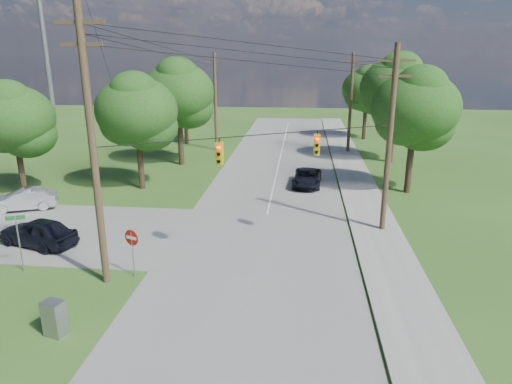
# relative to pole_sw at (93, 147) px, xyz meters

# --- Properties ---
(ground) EXTENTS (140.00, 140.00, 0.00)m
(ground) POSITION_rel_pole_sw_xyz_m (4.60, -0.40, -6.23)
(ground) COLOR #2E541C
(ground) RESTS_ON ground
(main_road) EXTENTS (10.00, 100.00, 0.03)m
(main_road) POSITION_rel_pole_sw_xyz_m (6.60, 4.60, -6.21)
(main_road) COLOR gray
(main_road) RESTS_ON ground
(sidewalk_east) EXTENTS (2.60, 100.00, 0.12)m
(sidewalk_east) POSITION_rel_pole_sw_xyz_m (13.30, 4.60, -6.17)
(sidewalk_east) COLOR #A7A49C
(sidewalk_east) RESTS_ON ground
(pole_sw) EXTENTS (2.00, 0.32, 12.00)m
(pole_sw) POSITION_rel_pole_sw_xyz_m (0.00, 0.00, 0.00)
(pole_sw) COLOR brown
(pole_sw) RESTS_ON ground
(pole_ne) EXTENTS (2.00, 0.32, 10.50)m
(pole_ne) POSITION_rel_pole_sw_xyz_m (13.50, 7.60, -0.76)
(pole_ne) COLOR brown
(pole_ne) RESTS_ON ground
(pole_north_e) EXTENTS (2.00, 0.32, 10.00)m
(pole_north_e) POSITION_rel_pole_sw_xyz_m (13.50, 29.60, -1.10)
(pole_north_e) COLOR brown
(pole_north_e) RESTS_ON ground
(pole_north_w) EXTENTS (2.00, 0.32, 10.00)m
(pole_north_w) POSITION_rel_pole_sw_xyz_m (-0.40, 29.60, -1.10)
(pole_north_w) COLOR brown
(pole_north_w) RESTS_ON ground
(power_lines) EXTENTS (13.93, 29.62, 4.93)m
(power_lines) POSITION_rel_pole_sw_xyz_m (6.10, 11.14, 2.93)
(power_lines) COLOR black
(power_lines) RESTS_ON ground
(traffic_signals) EXTENTS (4.91, 3.27, 1.05)m
(traffic_signals) POSITION_rel_pole_sw_xyz_m (7.15, 4.03, -0.73)
(traffic_signals) COLOR gold
(traffic_signals) RESTS_ON ground
(tree_w_near) EXTENTS (6.00, 6.00, 8.40)m
(tree_w_near) POSITION_rel_pole_sw_xyz_m (-3.40, 14.60, -0.30)
(tree_w_near) COLOR #412F20
(tree_w_near) RESTS_ON ground
(tree_w_mid) EXTENTS (6.40, 6.40, 9.22)m
(tree_w_mid) POSITION_rel_pole_sw_xyz_m (-2.40, 22.60, 0.35)
(tree_w_mid) COLOR #412F20
(tree_w_mid) RESTS_ON ground
(tree_w_far) EXTENTS (6.00, 6.00, 8.73)m
(tree_w_far) POSITION_rel_pole_sw_xyz_m (-4.40, 32.60, 0.02)
(tree_w_far) COLOR #412F20
(tree_w_far) RESTS_ON ground
(tree_e_near) EXTENTS (6.20, 6.20, 8.81)m
(tree_e_near) POSITION_rel_pole_sw_xyz_m (16.60, 15.60, 0.02)
(tree_e_near) COLOR #412F20
(tree_e_near) RESTS_ON ground
(tree_e_mid) EXTENTS (6.60, 6.60, 9.64)m
(tree_e_mid) POSITION_rel_pole_sw_xyz_m (17.10, 25.60, 0.68)
(tree_e_mid) COLOR #412F20
(tree_e_mid) RESTS_ON ground
(tree_e_far) EXTENTS (5.80, 5.80, 8.32)m
(tree_e_far) POSITION_rel_pole_sw_xyz_m (16.10, 37.60, -0.31)
(tree_e_far) COLOR #412F20
(tree_e_far) RESTS_ON ground
(tree_cross_n) EXTENTS (5.60, 5.60, 7.91)m
(tree_cross_n) POSITION_rel_pole_sw_xyz_m (-11.40, 12.10, -0.63)
(tree_cross_n) COLOR #412F20
(tree_cross_n) RESTS_ON ground
(car_cross_dark) EXTENTS (4.77, 3.04, 1.51)m
(car_cross_dark) POSITION_rel_pole_sw_xyz_m (-5.25, 3.50, -5.44)
(car_cross_dark) COLOR black
(car_cross_dark) RESTS_ON cross_road
(car_cross_silver) EXTENTS (4.38, 2.98, 1.37)m
(car_cross_silver) POSITION_rel_pole_sw_xyz_m (-9.47, 8.90, -5.51)
(car_cross_silver) COLOR #B8BBBF
(car_cross_silver) RESTS_ON cross_road
(car_main_north) EXTENTS (2.42, 4.70, 1.27)m
(car_main_north) POSITION_rel_pole_sw_xyz_m (9.18, 16.59, -5.56)
(car_main_north) COLOR black
(car_main_north) RESTS_ON main_road
(control_cabinet) EXTENTS (0.89, 0.75, 1.37)m
(control_cabinet) POSITION_rel_pole_sw_xyz_m (-0.14, -4.16, -5.54)
(control_cabinet) COLOR gray
(control_cabinet) RESTS_ON ground
(do_not_enter_sign) EXTENTS (0.73, 0.31, 2.32)m
(do_not_enter_sign) POSITION_rel_pole_sw_xyz_m (1.10, 0.60, -4.53)
(do_not_enter_sign) COLOR gray
(do_not_enter_sign) RESTS_ON ground
(street_name_sign) EXTENTS (0.79, 0.35, 2.81)m
(street_name_sign) POSITION_rel_pole_sw_xyz_m (-4.38, 0.60, -4.46)
(street_name_sign) COLOR gray
(street_name_sign) RESTS_ON ground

